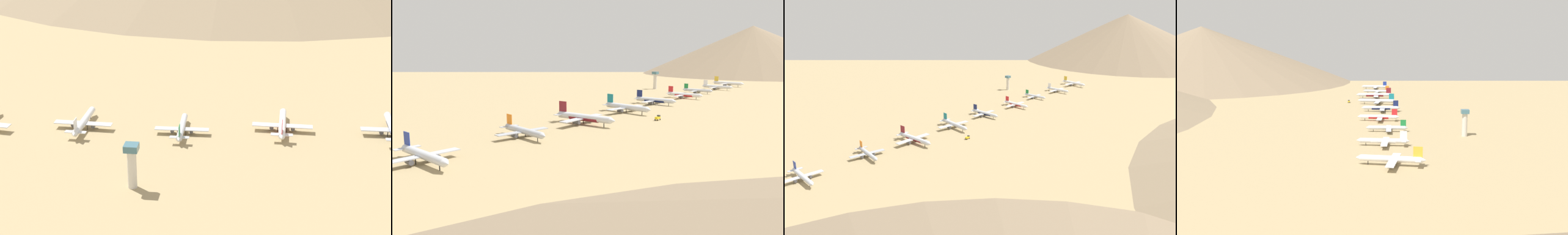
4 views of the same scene
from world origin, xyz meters
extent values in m
plane|color=tan|center=(0.00, 0.00, 0.00)|extent=(2991.73, 2991.73, 0.00)
cone|color=silver|center=(20.17, -0.17, 4.68)|extent=(3.67, 4.24, 4.15)
cylinder|color=#4C4C54|center=(-2.62, 5.95, 2.41)|extent=(4.75, 2.68, 2.56)
cylinder|color=black|center=(13.57, -0.33, 2.13)|extent=(0.49, 0.49, 4.26)
cylinder|color=black|center=(-4.53, 2.11, 2.13)|extent=(0.49, 0.49, 4.26)
cylinder|color=white|center=(-2.49, 64.97, 4.50)|extent=(38.67, 4.74, 4.08)
cone|color=white|center=(18.53, 64.61, 4.50)|extent=(3.50, 4.05, 3.99)
cone|color=white|center=(-23.29, 65.33, 4.50)|extent=(3.07, 3.72, 3.67)
cube|color=red|center=(-19.43, 65.26, 9.28)|extent=(5.90, 0.48, 7.51)
cube|color=silver|center=(-20.07, 65.27, 4.91)|extent=(3.65, 12.93, 0.39)
cube|color=silver|center=(-4.09, 65.00, 3.79)|extent=(5.99, 36.55, 0.48)
cylinder|color=#4C4C54|center=(-3.13, 71.42, 2.32)|extent=(4.55, 2.54, 2.47)
cylinder|color=#4C4C54|center=(-3.35, 58.55, 2.32)|extent=(4.55, 2.54, 2.47)
cylinder|color=black|center=(12.18, 64.72, 2.05)|extent=(0.47, 0.47, 4.10)
cylinder|color=black|center=(-5.12, 67.80, 2.05)|extent=(0.47, 0.47, 4.10)
cylinder|color=black|center=(-5.21, 62.23, 2.05)|extent=(0.47, 0.47, 4.10)
cylinder|color=red|center=(-2.49, 64.97, 4.20)|extent=(21.30, 4.45, 4.08)
cylinder|color=silver|center=(-14.02, 125.23, 4.03)|extent=(34.67, 4.85, 3.65)
cone|color=silver|center=(4.79, 125.88, 4.03)|extent=(3.20, 3.68, 3.58)
cone|color=silver|center=(-32.64, 124.58, 4.03)|extent=(2.80, 3.38, 3.28)
cube|color=#197A38|center=(-29.19, 124.70, 8.31)|extent=(5.29, 0.52, 6.72)
cube|color=#B6BBC5|center=(-29.76, 124.68, 4.40)|extent=(3.47, 11.62, 0.35)
cube|color=#B6BBC5|center=(-15.46, 125.18, 3.39)|extent=(5.93, 32.79, 0.43)
cylinder|color=#4C4C54|center=(-14.90, 130.96, 2.07)|extent=(4.11, 2.35, 2.21)
cylinder|color=#4C4C54|center=(-14.49, 119.45, 2.07)|extent=(4.11, 2.35, 2.21)
cylinder|color=black|center=(-0.90, 125.68, 1.83)|extent=(0.42, 0.42, 3.67)
cylinder|color=black|center=(-16.51, 127.64, 1.83)|extent=(0.42, 0.42, 3.67)
cylinder|color=black|center=(-16.34, 122.65, 1.83)|extent=(0.42, 0.42, 3.67)
cylinder|color=silver|center=(-13.16, 186.29, 4.44)|extent=(38.15, 4.85, 4.02)
cone|color=silver|center=(7.56, 185.83, 4.44)|extent=(3.47, 4.01, 3.94)
cone|color=silver|center=(-33.67, 186.73, 4.44)|extent=(3.04, 3.68, 3.62)
cube|color=white|center=(-29.86, 186.65, 9.15)|extent=(5.82, 0.50, 7.40)
cube|color=silver|center=(-30.50, 186.66, 4.84)|extent=(3.66, 12.76, 0.38)
cube|color=silver|center=(-14.75, 186.32, 3.74)|extent=(6.07, 36.06, 0.48)
cylinder|color=#4C4C54|center=(-13.76, 192.64, 2.28)|extent=(4.49, 2.53, 2.43)
cylinder|color=#4C4C54|center=(-14.04, 179.96, 2.28)|extent=(4.49, 2.53, 2.43)
cylinder|color=black|center=(1.30, 185.97, 2.02)|extent=(0.47, 0.47, 4.04)
cylinder|color=black|center=(-15.74, 189.09, 2.02)|extent=(0.47, 0.47, 4.04)
cylinder|color=black|center=(-15.86, 183.59, 2.02)|extent=(0.47, 0.47, 4.04)
cylinder|color=white|center=(-13.16, 186.29, 4.14)|extent=(21.02, 4.48, 4.03)
cylinder|color=beige|center=(-84.59, 141.36, 10.43)|extent=(4.80, 4.80, 20.86)
cube|color=#3F6B7A|center=(-84.59, 141.36, 22.66)|extent=(7.20, 7.20, 3.60)
camera|label=1|loc=(-401.17, 70.91, 175.97)|focal=64.97mm
camera|label=2|loc=(192.40, -334.49, 51.85)|focal=35.41mm
camera|label=3|loc=(350.11, -362.96, 152.52)|focal=36.25mm
camera|label=4|loc=(-31.88, 587.62, 90.15)|focal=45.75mm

